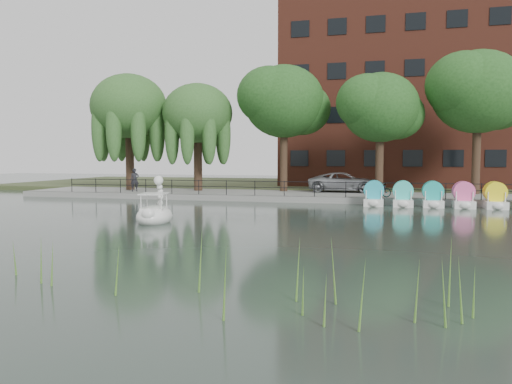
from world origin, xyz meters
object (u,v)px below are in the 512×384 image
at_px(bicycle, 378,189).
at_px(pedestrian, 135,178).
at_px(minivan, 344,181).
at_px(swan_boat, 155,212).

xyz_separation_m(bicycle, pedestrian, (-17.68, 0.59, 0.49)).
distance_m(minivan, pedestrian, 15.52).
bearing_deg(swan_boat, minivan, 54.89).
bearing_deg(minivan, swan_boat, 153.80).
height_order(minivan, pedestrian, pedestrian).
height_order(minivan, bicycle, minivan).
bearing_deg(bicycle, pedestrian, 106.05).
relative_size(minivan, swan_boat, 2.17).
relative_size(bicycle, swan_boat, 0.63).
distance_m(bicycle, pedestrian, 17.69).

